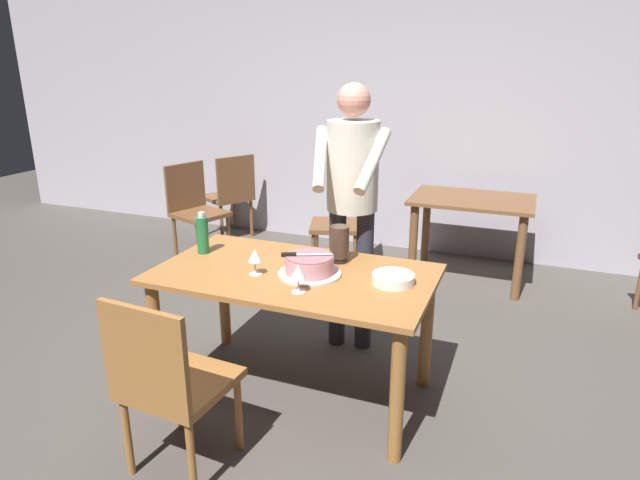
{
  "coord_description": "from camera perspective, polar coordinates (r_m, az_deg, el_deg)",
  "views": [
    {
      "loc": [
        1.15,
        -2.51,
        1.85
      ],
      "look_at": [
        0.1,
        0.14,
        0.9
      ],
      "focal_mm": 30.67,
      "sensor_mm": 36.0,
      "label": 1
    }
  ],
  "objects": [
    {
      "name": "background_chair_0",
      "position": [
        4.87,
        2.52,
        2.19
      ],
      "size": [
        0.55,
        0.55,
        0.9
      ],
      "color": "brown",
      "rests_on": "ground_plane"
    },
    {
      "name": "ground_plane",
      "position": [
        3.32,
        -2.53,
        -15.44
      ],
      "size": [
        14.0,
        14.0,
        0.0
      ],
      "primitive_type": "plane",
      "color": "#4C4742"
    },
    {
      "name": "back_wall",
      "position": [
        5.46,
        9.69,
        12.89
      ],
      "size": [
        10.0,
        0.12,
        2.7
      ],
      "primitive_type": "cube",
      "color": "#ADA8B2",
      "rests_on": "ground_plane"
    },
    {
      "name": "background_chair_3",
      "position": [
        5.42,
        -12.93,
        3.4
      ],
      "size": [
        0.56,
        0.56,
        0.9
      ],
      "color": "brown",
      "rests_on": "ground_plane"
    },
    {
      "name": "background_chair_2",
      "position": [
        5.91,
        -9.32,
        4.86
      ],
      "size": [
        0.6,
        0.6,
        0.9
      ],
      "color": "brown",
      "rests_on": "ground_plane"
    },
    {
      "name": "wine_glass_far",
      "position": [
        2.68,
        -2.27,
        -3.44
      ],
      "size": [
        0.08,
        0.08,
        0.14
      ],
      "color": "silver",
      "rests_on": "main_dining_table"
    },
    {
      "name": "chair_near_side",
      "position": [
        2.6,
        -15.51,
        -13.91
      ],
      "size": [
        0.47,
        0.47,
        0.9
      ],
      "color": "#9E6633",
      "rests_on": "ground_plane"
    },
    {
      "name": "hurricane_lamp",
      "position": [
        3.08,
        2.03,
        -0.39
      ],
      "size": [
        0.11,
        0.11,
        0.21
      ],
      "color": "black",
      "rests_on": "main_dining_table"
    },
    {
      "name": "cake_knife",
      "position": [
        2.89,
        -2.52,
        -1.53
      ],
      "size": [
        0.26,
        0.13,
        0.02
      ],
      "color": "silver",
      "rests_on": "cake_on_platter"
    },
    {
      "name": "cake_on_platter",
      "position": [
        2.91,
        -1.09,
        -2.71
      ],
      "size": [
        0.34,
        0.34,
        0.11
      ],
      "color": "silver",
      "rests_on": "main_dining_table"
    },
    {
      "name": "plate_stack",
      "position": [
        2.84,
        7.65,
        -4.02
      ],
      "size": [
        0.22,
        0.22,
        0.05
      ],
      "color": "white",
      "rests_on": "main_dining_table"
    },
    {
      "name": "background_table",
      "position": [
        4.81,
        15.48,
        2.38
      ],
      "size": [
        1.0,
        0.7,
        0.74
      ],
      "color": "brown",
      "rests_on": "ground_plane"
    },
    {
      "name": "water_bottle",
      "position": [
        3.29,
        -12.15,
        0.58
      ],
      "size": [
        0.07,
        0.07,
        0.25
      ],
      "color": "#1E6B38",
      "rests_on": "main_dining_table"
    },
    {
      "name": "main_dining_table",
      "position": [
        3.02,
        -2.7,
        -5.38
      ],
      "size": [
        1.51,
        0.85,
        0.75
      ],
      "color": "#9E6633",
      "rests_on": "ground_plane"
    },
    {
      "name": "wine_glass_near",
      "position": [
        2.92,
        -6.82,
        -1.7
      ],
      "size": [
        0.08,
        0.08,
        0.14
      ],
      "color": "silver",
      "rests_on": "main_dining_table"
    },
    {
      "name": "person_cutting_cake",
      "position": [
        3.4,
        3.35,
        5.21
      ],
      "size": [
        0.46,
        0.57,
        1.72
      ],
      "color": "#2D2D38",
      "rests_on": "ground_plane"
    }
  ]
}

